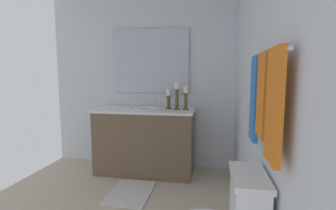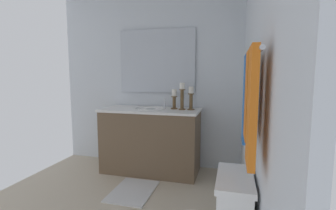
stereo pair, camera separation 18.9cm
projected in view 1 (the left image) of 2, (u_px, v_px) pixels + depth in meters
The scene contains 13 objects.
wall_back at pixel (257, 83), 1.84m from camera, with size 2.84×0.04×2.45m, color silver.
wall_left at pixel (142, 80), 3.46m from camera, with size 0.04×2.63×2.45m, color silver.
vanity_cabinet at pixel (145, 141), 3.21m from camera, with size 0.58×1.30×0.85m.
sink_basin at pixel (145, 112), 3.17m from camera, with size 0.40×0.40×0.24m.
mirror at pixel (150, 61), 3.36m from camera, with size 0.02×1.08×0.87m, color silver.
candle_holder_tall at pixel (186, 97), 3.09m from camera, with size 0.09×0.09×0.30m.
candle_holder_short at pixel (177, 95), 3.09m from camera, with size 0.09×0.09×0.34m.
candle_holder_mid at pixel (169, 99), 3.16m from camera, with size 0.09×0.09×0.26m.
towel_bar at pixel (268, 56), 1.23m from camera, with size 0.02×0.02×0.71m, color silver.
towel_near_vanity at pixel (255, 99), 1.50m from camera, with size 0.17×0.03×0.52m, color blue.
towel_center at pixel (263, 95), 1.26m from camera, with size 0.18×0.03×0.44m, color orange.
towel_near_corner at pixel (274, 106), 1.03m from camera, with size 0.19×0.03×0.50m, color orange.
bath_mat at pixel (131, 193), 2.65m from camera, with size 0.60×0.44×0.02m, color silver.
Camera 1 is at (1.94, 0.97, 1.27)m, focal length 25.94 mm.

